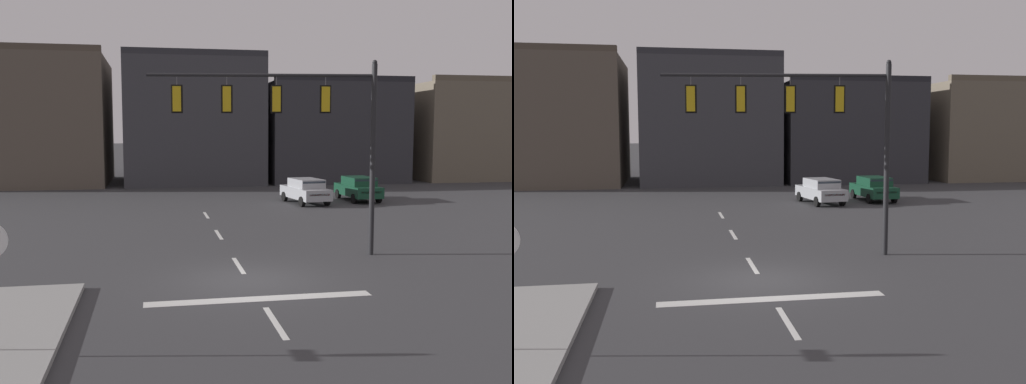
% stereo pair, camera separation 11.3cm
% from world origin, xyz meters
% --- Properties ---
extents(ground_plane, '(400.00, 400.00, 0.00)m').
position_xyz_m(ground_plane, '(0.00, 0.00, 0.00)').
color(ground_plane, '#353538').
extents(stop_bar_paint, '(6.40, 0.50, 0.01)m').
position_xyz_m(stop_bar_paint, '(0.00, -2.00, 0.00)').
color(stop_bar_paint, silver).
rests_on(stop_bar_paint, ground).
extents(lane_centreline, '(0.16, 26.40, 0.01)m').
position_xyz_m(lane_centreline, '(0.00, 2.00, 0.00)').
color(lane_centreline, silver).
rests_on(lane_centreline, ground).
extents(signal_mast_near_side, '(8.33, 1.30, 7.24)m').
position_xyz_m(signal_mast_near_side, '(2.36, 3.26, 5.16)').
color(signal_mast_near_side, black).
rests_on(signal_mast_near_side, ground).
extents(car_lot_nearside, '(2.43, 4.63, 1.61)m').
position_xyz_m(car_lot_nearside, '(6.78, 17.99, 0.86)').
color(car_lot_nearside, '#9EA0A5').
rests_on(car_lot_nearside, ground).
extents(car_lot_middle, '(2.04, 4.51, 1.61)m').
position_xyz_m(car_lot_middle, '(10.64, 18.80, 0.86)').
color(car_lot_middle, '#143D28').
rests_on(car_lot_middle, ground).
extents(building_row, '(66.61, 13.98, 11.34)m').
position_xyz_m(building_row, '(10.26, 36.27, 4.70)').
color(building_row, brown).
rests_on(building_row, ground).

